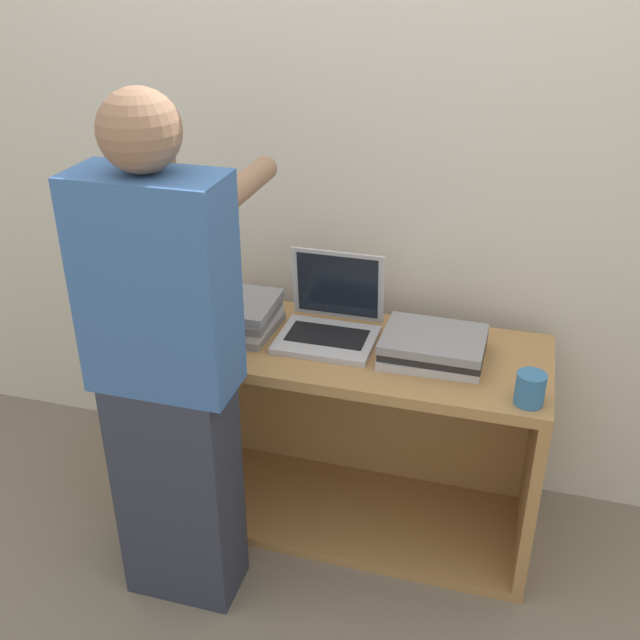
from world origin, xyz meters
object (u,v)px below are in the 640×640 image
laptop_open (330,321)px  laptop_stack_right (433,346)px  laptop_stack_left (228,314)px  mug (530,389)px  person (168,375)px

laptop_open → laptop_stack_right: size_ratio=0.96×
laptop_stack_left → mug: bearing=-10.6°
person → laptop_stack_right: bearing=32.5°
laptop_stack_right → person: 0.81m
laptop_stack_right → mug: size_ratio=3.37×
laptop_open → person: size_ratio=0.20×
laptop_open → mug: laptop_open is taller
laptop_stack_left → mug: (0.98, -0.18, -0.01)m
laptop_open → laptop_stack_left: 0.34m
laptop_stack_right → person: person is taller
laptop_open → laptop_stack_right: (0.34, -0.05, -0.01)m
person → mug: size_ratio=16.39×
laptop_open → mug: (0.64, -0.23, -0.01)m
laptop_open → mug: size_ratio=3.25×
laptop_stack_left → laptop_stack_right: bearing=-0.3°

